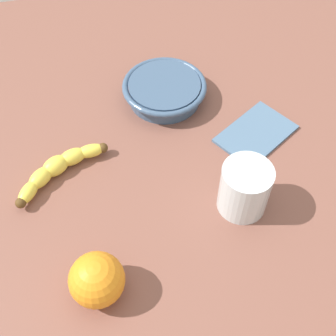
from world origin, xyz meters
TOP-DOWN VIEW (x-y plane):
  - wooden_tabletop at (0.00, 0.00)cm, footprint 120.00×120.00cm
  - banana at (-17.33, 2.39)cm, footprint 17.22×11.16cm
  - smoothie_glass at (12.76, -10.90)cm, footprint 8.40×8.40cm
  - ceramic_bowl at (5.37, 17.15)cm, footprint 17.10×17.10cm
  - orange_fruit at (-12.95, -21.08)cm, footprint 8.29×8.29cm
  - folded_napkin at (20.53, 3.61)cm, footprint 17.65×16.02cm

SIDE VIEW (x-z plane):
  - wooden_tabletop at x=0.00cm, z-range 0.00..3.00cm
  - folded_napkin at x=20.53cm, z-range 3.00..3.60cm
  - banana at x=-17.33cm, z-range 3.00..6.42cm
  - ceramic_bowl at x=5.37cm, z-range 3.41..7.51cm
  - orange_fruit at x=-12.95cm, z-range 3.00..11.29cm
  - smoothie_glass at x=12.76cm, z-range 2.77..12.22cm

